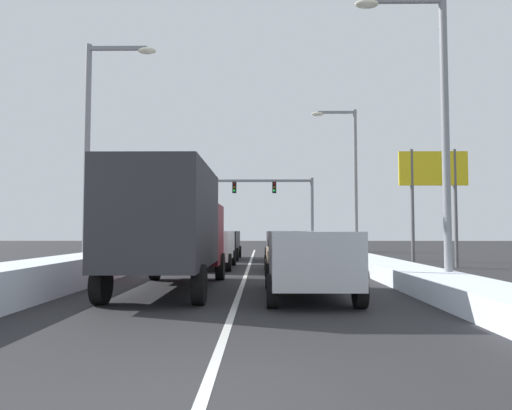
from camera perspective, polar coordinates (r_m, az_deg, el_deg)
name	(u,v)px	position (r m, az deg, el deg)	size (l,w,h in m)	color
ground_plane	(246,274)	(18.54, -1.20, -8.41)	(120.00, 120.00, 0.00)	#28282B
lane_stripe_between_right_lane_and_center_lane	(249,267)	(22.01, -0.90, -7.57)	(0.14, 38.37, 0.01)	silver
snow_bank_right_shoulder	(362,261)	(22.48, 12.83, -6.72)	(1.69, 38.37, 0.54)	silver
snow_bank_left_shoulder	(137,257)	(22.75, -14.45, -6.23)	(1.60, 38.37, 0.88)	silver
suv_silver_right_lane_nearest	(308,257)	(12.01, 6.42, -6.37)	(2.16, 4.90, 1.67)	#B7BABF
sedan_tan_right_lane_second	(289,254)	(18.76, 4.12, -6.00)	(2.00, 4.50, 1.51)	#937F60
suv_charcoal_right_lane_third	(285,243)	(25.14, 3.58, -4.71)	(2.16, 4.90, 1.67)	#38383D
box_truck_center_lane_nearest	(171,223)	(13.32, -10.36, -2.22)	(2.53, 7.20, 3.36)	maroon
suv_white_center_lane_second	(210,246)	(21.23, -5.67, -4.98)	(2.16, 4.90, 1.67)	silver
suv_black_center_lane_third	(222,242)	(27.78, -4.22, -4.56)	(2.16, 4.90, 1.67)	black
traffic_light_gantry	(268,195)	(39.48, 1.50, 1.23)	(10.60, 0.47, 6.20)	slate
street_lamp_right_near	(433,112)	(14.51, 20.87, 10.57)	(2.66, 0.36, 8.55)	gray
street_lamp_right_mid	(350,170)	(27.89, 11.42, 4.21)	(2.66, 0.36, 8.85)	gray
street_lamp_left_mid	(96,137)	(18.54, -19.00, 7.86)	(2.66, 0.36, 8.74)	gray
roadside_sign_right	(433,181)	(23.19, 20.94, 2.79)	(3.20, 0.16, 5.50)	#59595B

